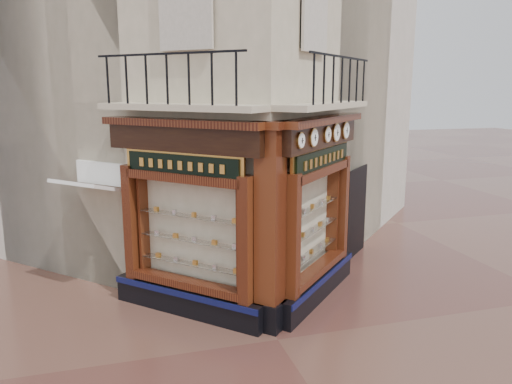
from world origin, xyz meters
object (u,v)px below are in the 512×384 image
object	(u,v)px
corner_pilaster	(270,231)
clock_e	(346,130)
clock_b	(314,138)
signboard_left	(182,165)
awning	(93,294)
clock_a	(301,141)
clock_c	(327,135)
clock_d	(336,133)
signboard_right	(322,159)

from	to	relation	value
corner_pilaster	clock_e	world-z (taller)	corner_pilaster
clock_b	signboard_left	xyz separation A→B (m)	(-2.45, 0.63, -0.52)
corner_pilaster	awning	world-z (taller)	corner_pilaster
corner_pilaster	clock_b	bearing A→B (deg)	-23.80
clock_a	signboard_left	world-z (taller)	clock_a
clock_b	signboard_left	bearing A→B (deg)	120.55
clock_a	awning	size ratio (longest dim) A/B	0.22
clock_c	clock_d	world-z (taller)	clock_d
corner_pilaster	clock_d	bearing A→B (deg)	-10.86
corner_pilaster	clock_e	bearing A→B (deg)	-8.54
clock_d	awning	size ratio (longest dim) A/B	0.29
clock_a	awning	xyz separation A→B (m)	(-3.89, 2.68, -3.62)
corner_pilaster	clock_c	size ratio (longest dim) A/B	11.68
clock_e	signboard_left	xyz separation A→B (m)	(-3.77, -0.69, -0.52)
clock_a	clock_c	world-z (taller)	clock_c
clock_e	clock_d	bearing A→B (deg)	-180.00
awning	signboard_left	distance (m)	3.97
clock_e	signboard_left	size ratio (longest dim) A/B	0.20
clock_b	awning	xyz separation A→B (m)	(-4.33, 2.25, -3.62)
clock_a	clock_b	size ratio (longest dim) A/B	0.83
signboard_left	clock_b	bearing A→B (deg)	-149.45
corner_pilaster	signboard_left	size ratio (longest dim) A/B	1.98
awning	clock_a	bearing A→B (deg)	-169.55
clock_b	clock_e	size ratio (longest dim) A/B	0.93
signboard_left	clock_e	bearing A→B (deg)	-124.57
clock_c	awning	xyz separation A→B (m)	(-4.84, 1.73, -3.62)
clock_c	awning	size ratio (longest dim) A/B	0.24
corner_pilaster	clock_a	size ratio (longest dim) A/B	12.95
signboard_left	clock_a	bearing A→B (deg)	-162.81
clock_d	corner_pilaster	bearing A→B (deg)	169.14
corner_pilaster	clock_c	xyz separation A→B (m)	(1.50, 0.90, 1.67)
clock_a	signboard_left	bearing A→B (deg)	107.19
clock_a	clock_e	bearing A→B (deg)	0.00
clock_b	clock_c	world-z (taller)	clock_b
awning	clock_b	bearing A→B (deg)	-162.47
clock_a	signboard_left	size ratio (longest dim) A/B	0.15
clock_e	awning	distance (m)	6.77
clock_c	corner_pilaster	bearing A→B (deg)	165.90
clock_b	signboard_right	size ratio (longest dim) A/B	0.17
clock_e	signboard_left	bearing A→B (deg)	145.43
clock_d	signboard_left	distance (m)	3.39
corner_pilaster	awning	bearing A→B (deg)	96.75
signboard_right	clock_d	bearing A→B (deg)	-13.06
signboard_right	clock_e	bearing A→B (deg)	-5.78
clock_d	signboard_left	xyz separation A→B (m)	(-3.34, -0.26, -0.52)
corner_pilaster	signboard_right	bearing A→B (deg)	-10.25
clock_c	clock_e	size ratio (longest dim) A/B	0.86
clock_a	clock_d	size ratio (longest dim) A/B	0.76
clock_c	signboard_left	size ratio (longest dim) A/B	0.17
clock_d	awning	xyz separation A→B (m)	(-5.22, 1.36, -3.62)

